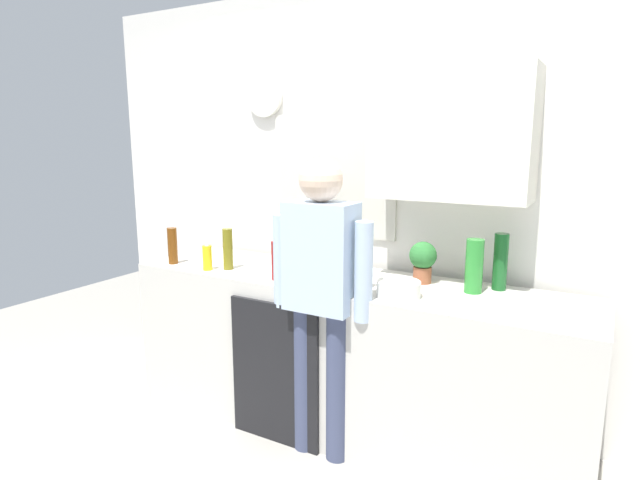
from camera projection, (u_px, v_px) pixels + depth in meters
ground_plane at (321, 452)px, 2.87m from camera, size 8.00×8.00×0.00m
kitchen_counter at (346, 355)px, 3.04m from camera, size 2.64×0.64×0.91m
dishwasher_panel at (274, 374)px, 2.90m from camera, size 0.56×0.02×0.82m
back_wall_assembly at (386, 194)px, 3.18m from camera, size 4.24×0.42×2.60m
coffee_maker at (325, 241)px, 3.28m from camera, size 0.20×0.20×0.33m
bottle_olive_oil at (228, 249)px, 3.16m from camera, size 0.06×0.06×0.25m
bottle_red_vinegar at (277, 260)px, 2.93m from camera, size 0.06×0.06×0.22m
bottle_green_wine at (500, 262)px, 2.73m from camera, size 0.07×0.07×0.30m
bottle_amber_beer at (173, 246)px, 3.30m from camera, size 0.06×0.06×0.23m
bottle_clear_soda at (474, 266)px, 2.68m from camera, size 0.09×0.09×0.28m
cup_blue_mug at (294, 262)px, 3.16m from camera, size 0.08×0.08×0.10m
mixing_bowl at (399, 289)px, 2.62m from camera, size 0.22×0.22×0.08m
potted_plant at (423, 259)px, 2.86m from camera, size 0.15×0.15×0.23m
dish_soap at (207, 257)px, 3.15m from camera, size 0.06×0.06×0.18m
person_at_sink at (321, 285)px, 2.69m from camera, size 0.57×0.22×1.60m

